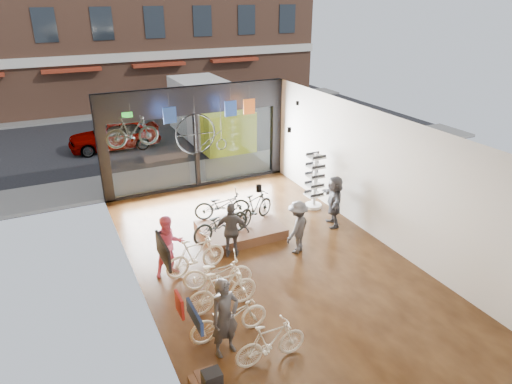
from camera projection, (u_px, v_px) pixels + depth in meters
ground_plane at (270, 262)px, 12.60m from camera, size 7.00×12.00×0.04m
ceiling at (271, 127)px, 11.06m from camera, size 7.00×12.00×0.04m
wall_left at (134, 226)px, 10.44m from camera, size 0.04×12.00×3.80m
wall_right at (378, 177)px, 13.23m from camera, size 0.04×12.00×3.80m
wall_back at (454, 348)px, 6.86m from camera, size 7.00×0.04×3.80m
storefront at (196, 138)px, 16.79m from camera, size 7.00×0.26×3.80m
exit_sign at (127, 115)px, 15.28m from camera, size 0.35×0.06×0.18m
street_road at (145, 128)px, 24.99m from camera, size 30.00×18.00×0.02m
sidewalk_near at (189, 174)px, 18.52m from camera, size 30.00×2.40×0.12m
sidewalk_far at (130, 111)px, 28.27m from camera, size 30.00×2.00×0.12m
street_car at (114, 134)px, 21.41m from camera, size 4.14×1.67×1.41m
box_truck at (212, 114)px, 22.10m from camera, size 2.38×7.14×2.81m
floor_bike_1 at (271, 342)px, 9.02m from camera, size 1.55×0.46×0.92m
floor_bike_2 at (229, 318)px, 9.69m from camera, size 1.76×0.63×0.92m
floor_bike_3 at (222, 290)px, 10.49m from camera, size 1.76×0.54×1.05m
floor_bike_4 at (217, 272)px, 11.30m from camera, size 1.81×1.02×0.90m
floor_bike_5 at (196, 255)px, 11.91m from camera, size 1.74×0.72×1.02m
display_platform at (240, 230)px, 13.96m from camera, size 2.40×1.80×0.30m
display_bike_left at (221, 222)px, 13.01m from camera, size 1.98×1.08×0.99m
display_bike_mid at (255, 208)px, 13.91m from camera, size 1.66×1.15×0.98m
display_bike_right at (222, 205)px, 14.17m from camera, size 1.82×0.98×0.91m
customer_0 at (225, 317)px, 9.07m from camera, size 0.71×0.54×1.75m
customer_1 at (169, 246)px, 11.68m from camera, size 0.87×0.70×1.69m
customer_2 at (232, 230)px, 12.52m from camera, size 1.02×0.82×1.62m
customer_3 at (298, 227)px, 12.76m from camera, size 1.16×1.03×1.56m
customer_5 at (334, 201)px, 14.24m from camera, size 1.02×1.61×1.66m
sunglasses_rack at (314, 181)px, 15.39m from camera, size 0.65×0.57×1.95m
wall_merch at (189, 341)px, 7.84m from camera, size 0.40×2.40×2.60m
penny_farthing at (204, 135)px, 15.07m from camera, size 1.71×0.06×1.37m
hung_bike at (132, 132)px, 13.87m from camera, size 1.59×0.49×0.95m
jersey_left at (170, 115)px, 15.22m from camera, size 0.45×0.03×0.55m
jersey_mid at (231, 109)px, 16.10m from camera, size 0.45×0.03×0.55m
jersey_right at (249, 107)px, 16.38m from camera, size 0.45×0.03×0.55m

